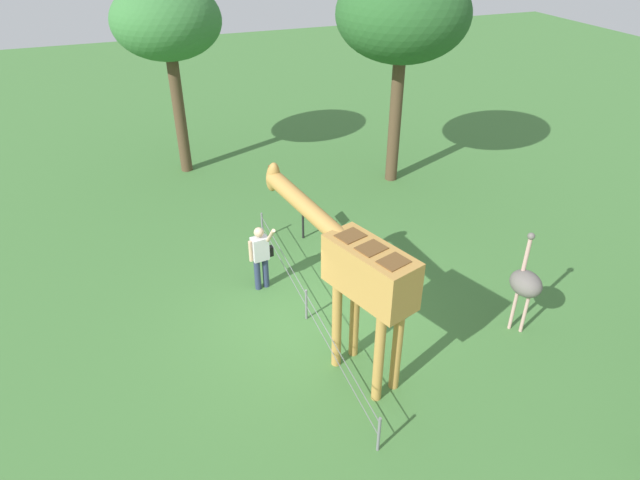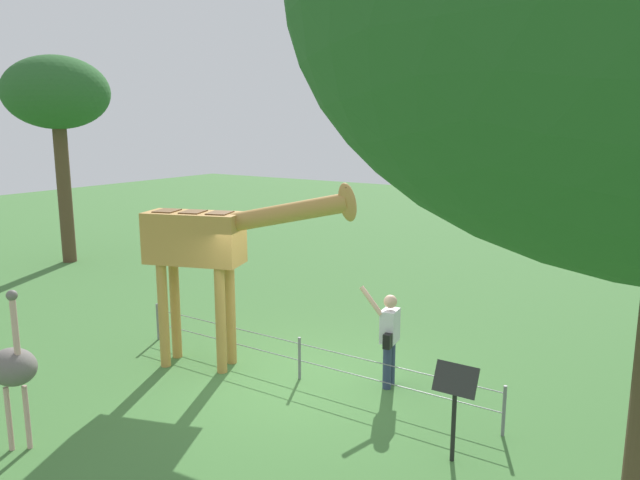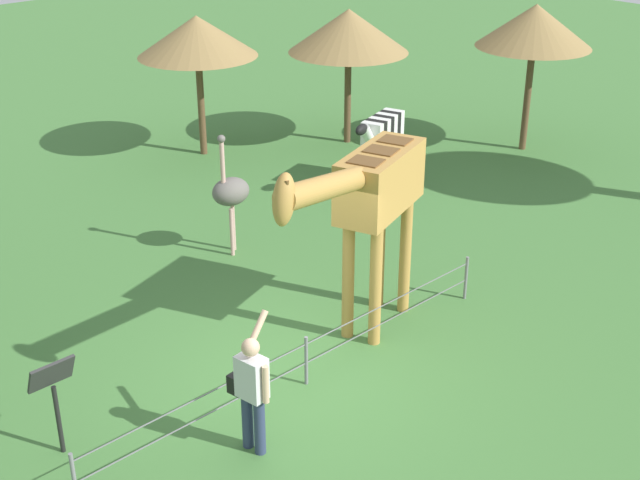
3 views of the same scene
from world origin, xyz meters
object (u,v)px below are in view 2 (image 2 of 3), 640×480
giraffe (211,245)px  tree_west (57,96)px  info_sign (455,393)px  ostrich (13,367)px  visitor (389,335)px

giraffe → tree_west: tree_west is taller
info_sign → ostrich: bearing=-149.5°
visitor → giraffe: bearing=-162.5°
giraffe → ostrich: giraffe is taller
giraffe → ostrich: size_ratio=1.66×
giraffe → visitor: bearing=17.5°
ostrich → info_sign: (4.97, 2.93, -0.23)m
giraffe → visitor: giraffe is taller
ostrich → tree_west: 12.45m
visitor → info_sign: 2.34m
giraffe → ostrich: bearing=-93.7°
giraffe → tree_west: size_ratio=0.60×
giraffe → visitor: 3.42m
tree_west → info_sign: tree_west is taller
ostrich → info_sign: 5.78m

